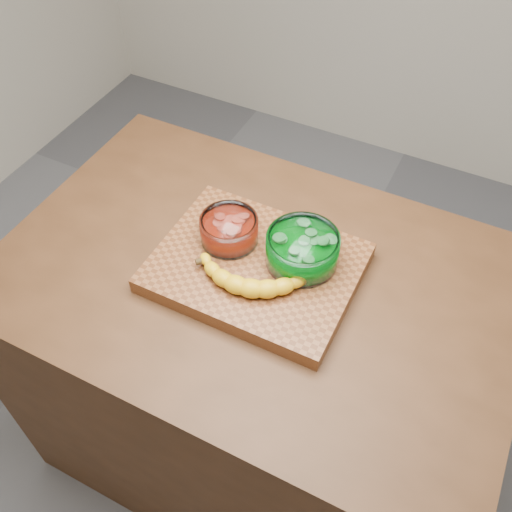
% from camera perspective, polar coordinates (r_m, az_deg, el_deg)
% --- Properties ---
extents(ground, '(3.50, 3.50, 0.00)m').
position_cam_1_polar(ground, '(2.09, 0.00, -17.66)').
color(ground, '#5D5D62').
rests_on(ground, ground).
extents(counter, '(1.20, 0.80, 0.90)m').
position_cam_1_polar(counter, '(1.68, 0.00, -11.52)').
color(counter, '#482A15').
rests_on(counter, ground).
extents(cutting_board, '(0.45, 0.35, 0.04)m').
position_cam_1_polar(cutting_board, '(1.30, 0.00, -1.17)').
color(cutting_board, brown).
rests_on(cutting_board, counter).
extents(bowl_red, '(0.13, 0.13, 0.06)m').
position_cam_1_polar(bowl_red, '(1.31, -2.70, 2.64)').
color(bowl_red, white).
rests_on(bowl_red, cutting_board).
extents(bowl_green, '(0.16, 0.16, 0.08)m').
position_cam_1_polar(bowl_green, '(1.26, 4.65, 0.61)').
color(bowl_green, white).
rests_on(bowl_green, cutting_board).
extents(banana, '(0.28, 0.16, 0.04)m').
position_cam_1_polar(banana, '(1.24, -0.32, -1.53)').
color(banana, gold).
rests_on(banana, cutting_board).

